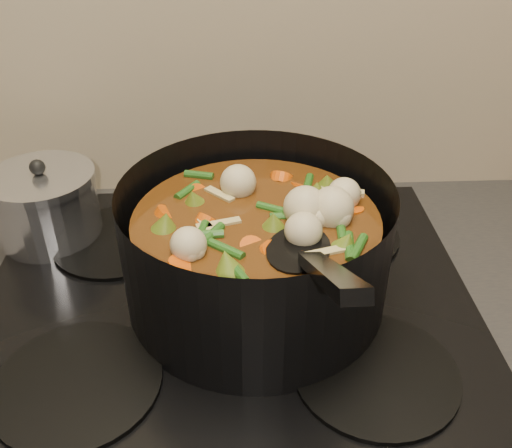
{
  "coord_description": "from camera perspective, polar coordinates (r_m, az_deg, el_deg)",
  "views": [
    {
      "loc": [
        0.01,
        1.38,
        1.41
      ],
      "look_at": [
        0.04,
        1.93,
        1.04
      ],
      "focal_mm": 40.0,
      "sensor_mm": 36.0,
      "label": 1
    }
  ],
  "objects": [
    {
      "name": "stovetop",
      "position": [
        0.73,
        -2.84,
        -8.0
      ],
      "size": [
        0.62,
        0.54,
        0.03
      ],
      "color": "black",
      "rests_on": "counter"
    },
    {
      "name": "stockpot",
      "position": [
        0.68,
        0.03,
        -2.61
      ],
      "size": [
        0.36,
        0.45,
        0.23
      ],
      "rotation": [
        0.0,
        0.0,
        -0.17
      ],
      "color": "black",
      "rests_on": "stovetop"
    },
    {
      "name": "saucepan",
      "position": [
        0.86,
        -20.23,
        1.8
      ],
      "size": [
        0.15,
        0.15,
        0.12
      ],
      "rotation": [
        0.0,
        0.0,
        0.13
      ],
      "color": "silver",
      "rests_on": "stovetop"
    }
  ]
}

